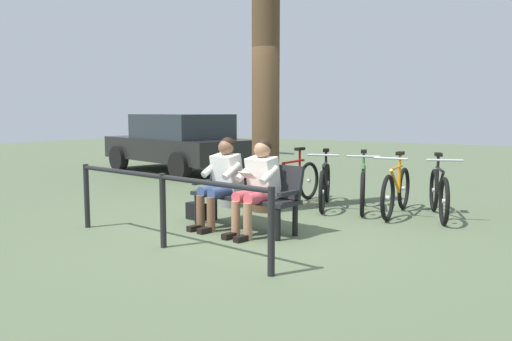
{
  "coord_description": "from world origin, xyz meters",
  "views": [
    {
      "loc": [
        -3.61,
        5.48,
        1.55
      ],
      "look_at": [
        0.19,
        -0.38,
        0.75
      ],
      "focal_mm": 36.6,
      "sensor_mm": 36.0,
      "label": 1
    }
  ],
  "objects": [
    {
      "name": "ground_plane",
      "position": [
        0.0,
        0.0,
        0.0
      ],
      "size": [
        40.0,
        40.0,
        0.0
      ],
      "primitive_type": "plane",
      "color": "#566647"
    },
    {
      "name": "bench",
      "position": [
        0.18,
        -0.16,
        0.51
      ],
      "size": [
        1.65,
        0.71,
        0.87
      ],
      "rotation": [
        0.0,
        0.0,
        -0.15
      ],
      "color": "black",
      "rests_on": "ground"
    },
    {
      "name": "person_reading",
      "position": [
        -0.12,
        0.06,
        0.66
      ],
      "size": [
        0.53,
        0.81,
        1.2
      ],
      "rotation": [
        0.0,
        0.0,
        -0.15
      ],
      "color": "white",
      "rests_on": "ground"
    },
    {
      "name": "person_companion",
      "position": [
        0.51,
        -0.04,
        0.66
      ],
      "size": [
        0.53,
        0.81,
        1.2
      ],
      "rotation": [
        0.0,
        0.0,
        -0.15
      ],
      "color": "white",
      "rests_on": "ground"
    },
    {
      "name": "handbag",
      "position": [
        1.11,
        -0.22,
        0.12
      ],
      "size": [
        0.32,
        0.18,
        0.24
      ],
      "primitive_type": "cube",
      "rotation": [
        0.0,
        0.0,
        -0.16
      ],
      "color": "black",
      "rests_on": "ground"
    },
    {
      "name": "tree_trunk",
      "position": [
        0.62,
        -1.32,
        1.95
      ],
      "size": [
        0.42,
        0.42,
        3.91
      ],
      "primitive_type": "cylinder",
      "color": "#4C3823",
      "rests_on": "ground"
    },
    {
      "name": "litter_bin",
      "position": [
        1.31,
        -1.32,
        0.4
      ],
      "size": [
        0.36,
        0.36,
        0.79
      ],
      "color": "slate",
      "rests_on": "ground"
    },
    {
      "name": "bicycle_silver",
      "position": [
        -1.77,
        -2.25,
        0.36
      ],
      "size": [
        0.72,
        1.58,
        0.94
      ],
      "rotation": [
        0.0,
        0.0,
        1.95
      ],
      "color": "black",
      "rests_on": "ground"
    },
    {
      "name": "bicycle_blue",
      "position": [
        -1.17,
        -2.14,
        0.36
      ],
      "size": [
        0.48,
        1.68,
        0.94
      ],
      "rotation": [
        0.0,
        0.0,
        1.66
      ],
      "color": "black",
      "rests_on": "ground"
    },
    {
      "name": "bicycle_red",
      "position": [
        -0.62,
        -2.21,
        0.36
      ],
      "size": [
        0.7,
        1.59,
        0.94
      ],
      "rotation": [
        0.0,
        0.0,
        1.93
      ],
      "color": "black",
      "rests_on": "ground"
    },
    {
      "name": "bicycle_black",
      "position": [
        -0.01,
        -2.1,
        0.36
      ],
      "size": [
        0.71,
        1.59,
        0.94
      ],
      "rotation": [
        0.0,
        0.0,
        1.94
      ],
      "color": "black",
      "rests_on": "ground"
    },
    {
      "name": "bicycle_green",
      "position": [
        0.57,
        -2.13,
        0.36
      ],
      "size": [
        0.48,
        1.68,
        0.94
      ],
      "rotation": [
        0.0,
        0.0,
        1.54
      ],
      "color": "black",
      "rests_on": "ground"
    },
    {
      "name": "railing_fence",
      "position": [
        0.43,
        1.18,
        0.6
      ],
      "size": [
        3.2,
        0.5,
        0.85
      ],
      "rotation": [
        0.0,
        0.0,
        -0.14
      ],
      "color": "black",
      "rests_on": "ground"
    },
    {
      "name": "parked_car",
      "position": [
        5.22,
        -4.52,
        0.77
      ],
      "size": [
        4.5,
        2.74,
        1.47
      ],
      "rotation": [
        0.0,
        0.0,
        -0.23
      ],
      "color": "black",
      "rests_on": "ground"
    }
  ]
}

